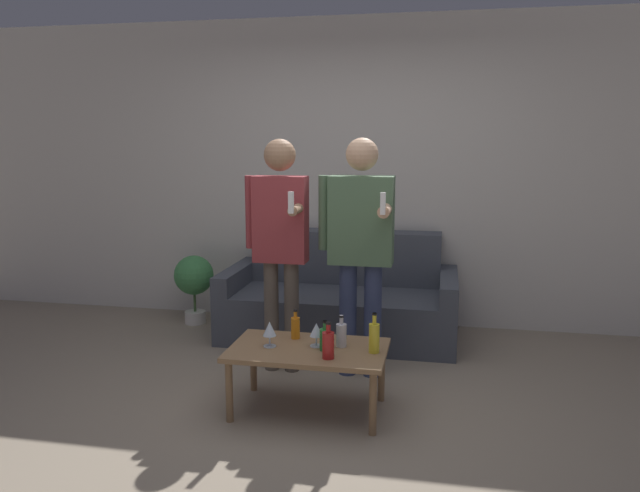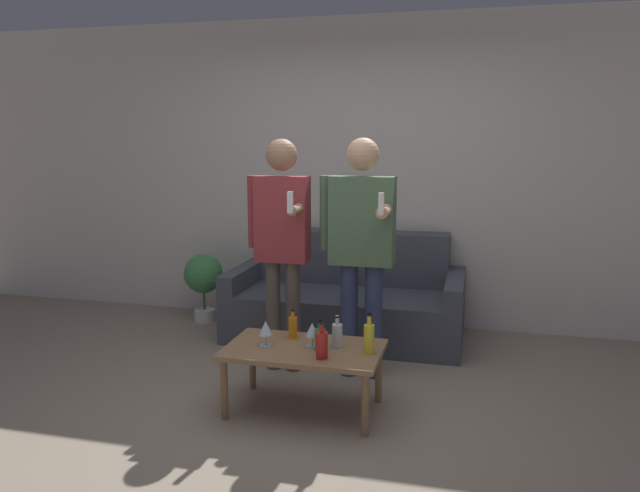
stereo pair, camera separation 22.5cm
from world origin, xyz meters
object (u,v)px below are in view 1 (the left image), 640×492
object	(u,v)px
coffee_table	(308,355)
bottle_orange	(341,334)
couch	(341,300)
person_standing_right	(360,239)
person_standing_left	(280,234)

from	to	relation	value
coffee_table	bottle_orange	world-z (taller)	bottle_orange
couch	person_standing_right	world-z (taller)	person_standing_right
person_standing_left	person_standing_right	distance (m)	0.57
bottle_orange	person_standing_left	distance (m)	0.94
couch	person_standing_left	size ratio (longest dim) A/B	1.16
bottle_orange	coffee_table	bearing A→B (deg)	-162.33
couch	person_standing_right	distance (m)	1.14
couch	coffee_table	distance (m)	1.54
coffee_table	person_standing_left	size ratio (longest dim) A/B	0.57
person_standing_right	couch	bearing A→B (deg)	107.55
couch	coffee_table	bearing A→B (deg)	-88.02
bottle_orange	person_standing_left	world-z (taller)	person_standing_left
coffee_table	bottle_orange	distance (m)	0.24
person_standing_left	bottle_orange	bearing A→B (deg)	-46.91
couch	person_standing_left	world-z (taller)	person_standing_left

